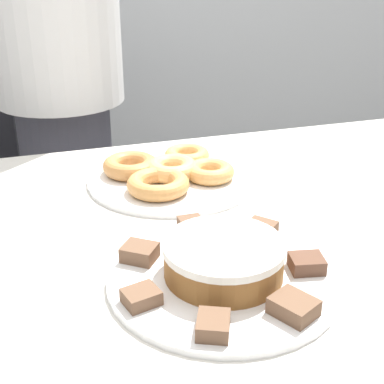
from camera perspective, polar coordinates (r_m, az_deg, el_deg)
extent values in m
cube|color=silver|center=(0.97, -0.50, -4.32)|extent=(1.53, 0.91, 0.03)
cylinder|color=silver|center=(1.76, 18.05, -5.76)|extent=(0.06, 0.06, 0.74)
cylinder|color=#383842|center=(1.76, -12.42, -3.47)|extent=(0.27, 0.27, 0.82)
cylinder|color=white|center=(0.81, 3.03, -9.11)|extent=(0.35, 0.35, 0.01)
cylinder|color=white|center=(1.15, -2.12, 1.44)|extent=(0.36, 0.36, 0.01)
cylinder|color=brown|center=(0.80, 3.07, -7.55)|extent=(0.18, 0.18, 0.04)
cylinder|color=white|center=(0.78, 3.12, -5.88)|extent=(0.18, 0.18, 0.01)
cube|color=brown|center=(0.90, 7.21, -4.18)|extent=(0.07, 0.07, 0.03)
cube|color=brown|center=(0.91, -0.02, -3.77)|extent=(0.04, 0.05, 0.03)
cube|color=brown|center=(0.84, -5.60, -6.44)|extent=(0.07, 0.07, 0.02)
cube|color=brown|center=(0.75, -5.44, -11.07)|extent=(0.06, 0.05, 0.02)
cube|color=brown|center=(0.70, 2.28, -14.01)|extent=(0.06, 0.06, 0.02)
cube|color=brown|center=(0.74, 10.79, -11.93)|extent=(0.07, 0.07, 0.02)
cube|color=brown|center=(0.83, 12.13, -7.46)|extent=(0.06, 0.05, 0.02)
torus|color=#E5AD66|center=(1.14, -2.14, 2.52)|extent=(0.11, 0.11, 0.04)
torus|color=tan|center=(1.22, -0.55, 3.97)|extent=(0.10, 0.10, 0.03)
torus|color=#C68447|center=(1.16, -6.55, 2.80)|extent=(0.12, 0.12, 0.04)
torus|color=#D18E4C|center=(1.07, -3.63, 0.85)|extent=(0.13, 0.13, 0.03)
torus|color=tan|center=(1.13, 1.93, 2.20)|extent=(0.10, 0.10, 0.03)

